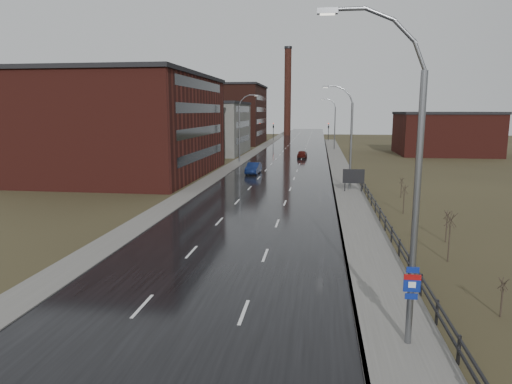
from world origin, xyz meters
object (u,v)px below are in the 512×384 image
(streetlight_main, at_px, (408,186))
(car_near, at_px, (253,169))
(car_far, at_px, (302,154))
(billboard, at_px, (354,177))

(streetlight_main, relative_size, car_near, 2.59)
(streetlight_main, relative_size, car_far, 2.90)
(streetlight_main, height_order, car_far, streetlight_main)
(streetlight_main, xyz_separation_m, car_far, (-6.14, 68.69, -5.35))
(car_near, xyz_separation_m, car_far, (5.90, 22.74, -0.06))
(car_near, bearing_deg, car_far, 77.67)
(streetlight_main, bearing_deg, car_far, 95.11)
(billboard, xyz_separation_m, car_near, (-12.68, 13.23, -0.96))
(streetlight_main, bearing_deg, billboard, 88.90)
(streetlight_main, bearing_deg, car_near, 104.69)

